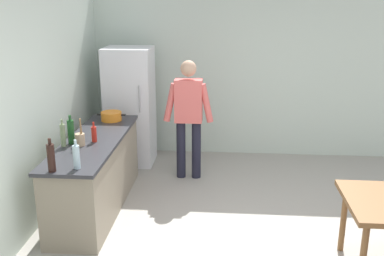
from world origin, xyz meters
The scene contains 13 objects.
ground_plane centered at (0.00, 0.00, 0.00)m, with size 14.00×14.00×0.00m, color #9E998E.
wall_back centered at (0.00, 3.00, 1.35)m, with size 6.40×0.12×2.70m, color silver.
wall_left centered at (-2.60, 0.20, 1.35)m, with size 0.12×5.60×2.70m, color silver.
kitchen_counter centered at (-2.00, 0.80, 0.45)m, with size 0.64×2.20×0.90m.
refrigerator centered at (-1.90, 2.40, 0.90)m, with size 0.70×0.67×1.80m.
person centered at (-0.95, 1.85, 0.98)m, with size 0.70×0.22×1.70m.
cooking_pot centered at (-1.99, 1.61, 0.96)m, with size 0.40×0.28×0.12m.
utensil_jar centered at (-2.08, 0.56, 0.98)m, with size 0.11×0.11×0.32m.
bottle_wine_green centered at (-2.20, 0.62, 1.05)m, with size 0.08×0.08×0.34m.
bottle_sauce_red centered at (-1.96, 0.70, 1.00)m, with size 0.06×0.06×0.24m.
bottle_water_clear centered at (-1.89, -0.13, 1.03)m, with size 0.07×0.07×0.30m.
bottle_wine_dark centered at (-2.11, -0.22, 1.05)m, with size 0.08×0.08×0.34m.
bottle_vinegar_tall centered at (-2.26, 0.51, 1.04)m, with size 0.06×0.06×0.32m.
Camera 1 is at (-0.42, -4.17, 2.59)m, focal length 41.93 mm.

